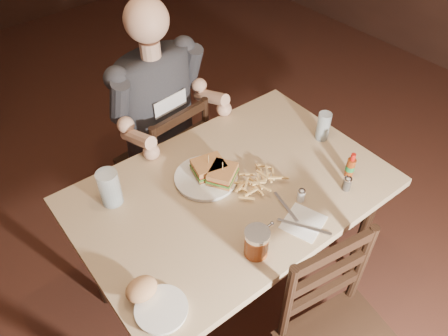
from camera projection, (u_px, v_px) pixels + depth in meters
room_shell at (167, 29)px, 1.46m from camera, size 7.00×7.00×7.00m
main_table at (232, 201)px, 1.85m from camera, size 1.30×0.89×0.77m
chair_far at (164, 161)px, 2.41m from camera, size 0.43×0.46×0.86m
diner at (160, 94)px, 2.06m from camera, size 0.56×0.45×0.91m
dinner_plate at (206, 178)px, 1.83m from camera, size 0.27×0.27×0.01m
sandwich_left at (209, 164)px, 1.80m from camera, size 0.15×0.14×0.11m
sandwich_right at (223, 171)px, 1.77m from camera, size 0.15×0.15×0.10m
fries_pile at (257, 180)px, 1.78m from camera, size 0.26×0.19×0.04m
ketchup_dollop at (225, 181)px, 1.80m from camera, size 0.05×0.05×0.01m
glass_left at (110, 188)px, 1.69m from camera, size 0.09×0.09×0.16m
glass_right at (323, 126)px, 1.98m from camera, size 0.06×0.06×0.14m
hot_sauce at (351, 165)px, 1.81m from camera, size 0.04×0.04×0.12m
salt_shaker at (301, 195)px, 1.73m from camera, size 0.03×0.03×0.06m
pepper_shaker at (347, 183)px, 1.77m from camera, size 0.04×0.04×0.06m
syrup_dispenser at (257, 243)px, 1.53m from camera, size 0.10×0.10×0.12m
napkin at (303, 222)px, 1.66m from camera, size 0.19×0.18×0.00m
knife at (304, 227)px, 1.64m from camera, size 0.11×0.19×0.00m
fork at (286, 206)px, 1.72m from camera, size 0.05×0.17×0.01m
side_plate at (162, 310)px, 1.40m from camera, size 0.17×0.17×0.01m
bread_roll at (141, 289)px, 1.41m from camera, size 0.11×0.09×0.06m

